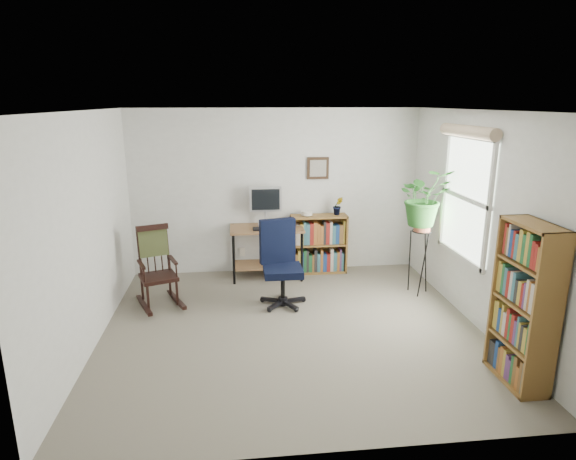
{
  "coord_description": "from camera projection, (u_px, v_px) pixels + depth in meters",
  "views": [
    {
      "loc": [
        -0.6,
        -4.93,
        2.49
      ],
      "look_at": [
        0.0,
        0.4,
        1.05
      ],
      "focal_mm": 30.0,
      "sensor_mm": 36.0,
      "label": 1
    }
  ],
  "objects": [
    {
      "name": "floor",
      "position": [
        292.0,
        329.0,
        5.44
      ],
      "size": [
        4.2,
        4.0,
        0.0
      ],
      "primitive_type": "cube",
      "color": "gray",
      "rests_on": "ground"
    },
    {
      "name": "ceiling",
      "position": [
        292.0,
        110.0,
        4.82
      ],
      "size": [
        4.2,
        4.0,
        0.0
      ],
      "primitive_type": "cube",
      "color": "white",
      "rests_on": "ground"
    },
    {
      "name": "wall_back",
      "position": [
        276.0,
        192.0,
        7.05
      ],
      "size": [
        4.2,
        0.0,
        2.4
      ],
      "primitive_type": "cube",
      "color": "silver",
      "rests_on": "ground"
    },
    {
      "name": "wall_front",
      "position": [
        328.0,
        301.0,
        3.21
      ],
      "size": [
        4.2,
        0.0,
        2.4
      ],
      "primitive_type": "cube",
      "color": "silver",
      "rests_on": "ground"
    },
    {
      "name": "wall_left",
      "position": [
        88.0,
        232.0,
        4.9
      ],
      "size": [
        0.0,
        4.0,
        2.4
      ],
      "primitive_type": "cube",
      "color": "silver",
      "rests_on": "ground"
    },
    {
      "name": "wall_right",
      "position": [
        479.0,
        221.0,
        5.35
      ],
      "size": [
        0.0,
        4.0,
        2.4
      ],
      "primitive_type": "cube",
      "color": "silver",
      "rests_on": "ground"
    },
    {
      "name": "window",
      "position": [
        465.0,
        198.0,
        5.59
      ],
      "size": [
        0.12,
        1.2,
        1.5
      ],
      "primitive_type": null,
      "color": "silver",
      "rests_on": "wall_right"
    },
    {
      "name": "desk",
      "position": [
        267.0,
        252.0,
        6.96
      ],
      "size": [
        1.04,
        0.57,
        0.75
      ],
      "primitive_type": null,
      "color": "olive",
      "rests_on": "floor"
    },
    {
      "name": "monitor",
      "position": [
        266.0,
        206.0,
        6.92
      ],
      "size": [
        0.46,
        0.16,
        0.56
      ],
      "primitive_type": null,
      "color": "#BABBBF",
      "rests_on": "desk"
    },
    {
      "name": "keyboard",
      "position": [
        267.0,
        229.0,
        6.74
      ],
      "size": [
        0.4,
        0.15,
        0.02
      ],
      "primitive_type": "cube",
      "color": "black",
      "rests_on": "desk"
    },
    {
      "name": "office_chair",
      "position": [
        283.0,
        264.0,
        5.94
      ],
      "size": [
        0.7,
        0.7,
        1.08
      ],
      "primitive_type": null,
      "rotation": [
        0.0,
        0.0,
        0.21
      ],
      "color": "black",
      "rests_on": "floor"
    },
    {
      "name": "rocking_chair",
      "position": [
        158.0,
        267.0,
        5.94
      ],
      "size": [
        0.8,
        1.01,
        1.02
      ],
      "primitive_type": null,
      "rotation": [
        0.0,
        0.0,
        0.35
      ],
      "color": "black",
      "rests_on": "floor"
    },
    {
      "name": "low_bookshelf",
      "position": [
        319.0,
        244.0,
        7.14
      ],
      "size": [
        0.83,
        0.28,
        0.87
      ],
      "primitive_type": null,
      "color": "brown",
      "rests_on": "floor"
    },
    {
      "name": "tall_bookshelf",
      "position": [
        525.0,
        305.0,
        4.25
      ],
      "size": [
        0.28,
        0.65,
        1.49
      ],
      "primitive_type": null,
      "color": "brown",
      "rests_on": "floor"
    },
    {
      "name": "plant_stand",
      "position": [
        420.0,
        257.0,
        6.33
      ],
      "size": [
        0.28,
        0.28,
        1.01
      ],
      "primitive_type": null,
      "rotation": [
        0.0,
        0.0,
        0.0
      ],
      "color": "black",
      "rests_on": "floor"
    },
    {
      "name": "spider_plant",
      "position": [
        426.0,
        169.0,
        6.03
      ],
      "size": [
        1.69,
        1.88,
        1.46
      ],
      "primitive_type": "imported",
      "color": "#266121",
      "rests_on": "plant_stand"
    },
    {
      "name": "potted_plant_small",
      "position": [
        338.0,
        211.0,
        7.05
      ],
      "size": [
        0.13,
        0.24,
        0.11
      ],
      "primitive_type": "imported",
      "color": "#266121",
      "rests_on": "low_bookshelf"
    },
    {
      "name": "framed_picture",
      "position": [
        318.0,
        168.0,
        7.0
      ],
      "size": [
        0.32,
        0.04,
        0.32
      ],
      "primitive_type": null,
      "color": "black",
      "rests_on": "wall_back"
    }
  ]
}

